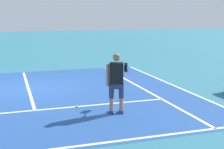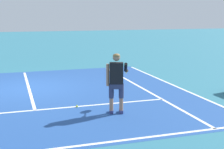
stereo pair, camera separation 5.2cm
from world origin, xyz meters
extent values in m
plane|color=teal|center=(0.00, 0.00, 0.00)|extent=(80.00, 80.00, 0.00)
cube|color=#234C93|center=(0.00, -1.28, 0.00)|extent=(10.98, 9.73, 0.00)
cube|color=white|center=(0.00, -3.01, 0.00)|extent=(8.23, 0.10, 0.01)
cube|color=white|center=(0.00, 0.19, 0.00)|extent=(0.10, 6.40, 0.01)
cube|color=white|center=(4.12, -1.28, 0.00)|extent=(0.10, 9.33, 0.01)
cube|color=white|center=(5.49, -1.28, 0.00)|extent=(0.10, 9.33, 0.01)
cube|color=navy|center=(2.07, -3.92, 0.04)|extent=(0.19, 0.30, 0.09)
cube|color=navy|center=(2.34, -4.00, 0.04)|extent=(0.19, 0.30, 0.09)
cylinder|color=#A37556|center=(2.06, -3.95, 0.27)|extent=(0.11, 0.11, 0.36)
cylinder|color=#2D3351|center=(2.06, -3.95, 0.66)|extent=(0.14, 0.14, 0.41)
cylinder|color=#A37556|center=(2.32, -4.03, 0.27)|extent=(0.11, 0.11, 0.36)
cylinder|color=#2D3351|center=(2.32, -4.03, 0.66)|extent=(0.14, 0.14, 0.41)
cube|color=#2D3351|center=(2.19, -3.99, 0.82)|extent=(0.38, 0.29, 0.20)
cube|color=black|center=(2.19, -3.99, 1.16)|extent=(0.43, 0.32, 0.60)
cylinder|color=#A37556|center=(1.96, -3.92, 1.11)|extent=(0.09, 0.09, 0.62)
cylinder|color=black|center=(2.47, -3.99, 1.31)|extent=(0.16, 0.28, 0.29)
cylinder|color=#A37556|center=(2.57, -3.80, 1.17)|extent=(0.16, 0.30, 0.14)
sphere|color=#A37556|center=(2.19, -3.98, 1.60)|extent=(0.21, 0.21, 0.21)
ellipsoid|color=olive|center=(2.19, -4.00, 1.66)|extent=(0.25, 0.25, 0.12)
cylinder|color=#232326|center=(2.65, -3.59, 1.14)|extent=(0.09, 0.20, 0.03)
cylinder|color=yellow|center=(2.69, -3.45, 1.14)|extent=(0.05, 0.10, 0.02)
torus|color=yellow|center=(2.75, -3.27, 1.14)|extent=(0.11, 0.29, 0.30)
cylinder|color=silver|center=(2.75, -3.27, 1.14)|extent=(0.08, 0.24, 0.25)
sphere|color=#CCE02D|center=(1.24, -3.08, 0.03)|extent=(0.07, 0.07, 0.07)
camera|label=1|loc=(-0.65, -12.33, 2.80)|focal=51.63mm
camera|label=2|loc=(-0.60, -12.35, 2.80)|focal=51.63mm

